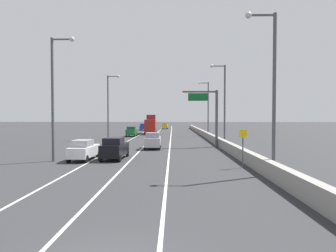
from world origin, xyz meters
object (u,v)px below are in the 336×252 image
car_blue_0 (143,127)px  car_yellow_1 (165,126)px  overhead_sign_gantry (211,111)px  car_green_2 (132,131)px  lamp_post_right_third (207,105)px  lamp_post_left_near (55,91)px  lamp_post_left_mid (109,103)px  lamp_post_right_second (223,100)px  car_black_5 (115,148)px  car_white_3 (84,150)px  box_truck (151,125)px  speed_advisory_sign (243,145)px  car_silver_4 (153,141)px  lamp_post_right_near (271,83)px

car_blue_0 → car_yellow_1: size_ratio=0.99×
overhead_sign_gantry → car_green_2: 24.93m
lamp_post_right_third → lamp_post_left_near: same height
car_blue_0 → lamp_post_left_mid: bearing=-93.5°
lamp_post_left_mid → overhead_sign_gantry: bearing=-35.7°
lamp_post_right_second → car_black_5: lamp_post_right_second is taller
lamp_post_right_third → car_black_5: (-12.48, -32.83, -5.29)m
car_white_3 → box_truck: 42.53m
car_black_5 → car_white_3: bearing=-167.9°
speed_advisory_sign → car_white_3: bearing=163.7°
car_green_2 → car_white_3: car_green_2 is taller
speed_advisory_sign → lamp_post_left_near: lamp_post_left_near is taller
lamp_post_right_second → car_white_3: bearing=-138.6°
car_yellow_1 → car_silver_4: (0.10, -61.01, 0.02)m
lamp_post_right_near → lamp_post_right_second: size_ratio=1.00×
overhead_sign_gantry → car_yellow_1: size_ratio=1.68×
car_black_5 → lamp_post_right_second: bearing=45.9°
overhead_sign_gantry → car_yellow_1: overhead_sign_gantry is taller
car_blue_0 → car_yellow_1: (6.05, 11.02, 0.01)m
lamp_post_left_mid → car_green_2: 10.98m
lamp_post_right_third → car_white_3: (-15.23, -33.42, -5.37)m
lamp_post_left_near → box_truck: 43.76m
lamp_post_right_third → lamp_post_left_mid: same height
car_blue_0 → box_truck: bearing=-78.8°
lamp_post_left_mid → box_truck: (5.66, 19.08, -4.26)m
car_blue_0 → car_green_2: bearing=-89.4°
lamp_post_right_second → lamp_post_left_mid: bearing=150.5°
lamp_post_right_second → car_black_5: (-12.32, -12.71, -5.29)m
car_yellow_1 → box_truck: box_truck is taller
car_blue_0 → lamp_post_right_near: bearing=-77.0°
car_yellow_1 → car_silver_4: bearing=-89.9°
lamp_post_left_near → car_blue_0: lamp_post_left_near is taller
overhead_sign_gantry → lamp_post_left_mid: size_ratio=0.68×
car_white_3 → lamp_post_left_near: bearing=-160.3°
lamp_post_left_mid → car_white_3: (2.61, -23.33, -5.37)m
car_blue_0 → car_black_5: car_black_5 is taller
overhead_sign_gantry → lamp_post_right_third: size_ratio=0.68×
lamp_post_right_near → car_green_2: (-15.02, 39.43, -5.29)m
car_yellow_1 → car_blue_0: bearing=-118.8°
box_truck → car_blue_0: bearing=101.2°
lamp_post_left_near → car_white_3: size_ratio=2.45×
lamp_post_left_mid → car_black_5: (5.37, -22.73, -5.29)m
lamp_post_left_mid → car_blue_0: size_ratio=2.52×
car_yellow_1 → car_white_3: car_yellow_1 is taller
lamp_post_right_near → car_white_3: 17.26m
car_blue_0 → box_truck: 17.65m
lamp_post_left_mid → car_silver_4: bearing=-58.5°
speed_advisory_sign → lamp_post_left_mid: lamp_post_left_mid is taller
car_yellow_1 → car_black_5: bearing=-92.4°
lamp_post_right_second → car_black_5: bearing=-134.1°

